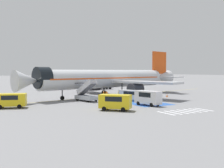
# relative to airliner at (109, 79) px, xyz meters

# --- Properties ---
(ground_plane) EXTENTS (600.00, 600.00, 0.00)m
(ground_plane) POSITION_rel_airliner_xyz_m (0.53, 0.51, -3.92)
(ground_plane) COLOR slate
(apron_leadline_yellow) EXTENTS (75.33, 17.29, 0.01)m
(apron_leadline_yellow) POSITION_rel_airliner_xyz_m (-0.59, -0.13, -3.91)
(apron_leadline_yellow) COLOR gold
(apron_leadline_yellow) RESTS_ON ground_plane
(apron_stand_patch_blue) EXTENTS (6.58, 11.76, 0.01)m
(apron_stand_patch_blue) POSITION_rel_airliner_xyz_m (-0.59, -13.04, -3.91)
(apron_stand_patch_blue) COLOR #2856A8
(apron_stand_patch_blue) RESTS_ON ground_plane
(apron_walkway_bar_0) EXTENTS (0.44, 3.60, 0.01)m
(apron_walkway_bar_0) POSITION_rel_airliner_xyz_m (-4.79, -24.93, -3.91)
(apron_walkway_bar_0) COLOR silver
(apron_walkway_bar_0) RESTS_ON ground_plane
(apron_walkway_bar_1) EXTENTS (0.44, 3.60, 0.01)m
(apron_walkway_bar_1) POSITION_rel_airliner_xyz_m (-3.59, -24.93, -3.91)
(apron_walkway_bar_1) COLOR silver
(apron_walkway_bar_1) RESTS_ON ground_plane
(apron_walkway_bar_2) EXTENTS (0.44, 3.60, 0.01)m
(apron_walkway_bar_2) POSITION_rel_airliner_xyz_m (-2.39, -24.93, -3.91)
(apron_walkway_bar_2) COLOR silver
(apron_walkway_bar_2) RESTS_ON ground_plane
(apron_walkway_bar_3) EXTENTS (0.44, 3.60, 0.01)m
(apron_walkway_bar_3) POSITION_rel_airliner_xyz_m (-1.19, -24.93, -3.91)
(apron_walkway_bar_3) COLOR silver
(apron_walkway_bar_3) RESTS_ON ground_plane
(apron_walkway_bar_4) EXTENTS (0.44, 3.60, 0.01)m
(apron_walkway_bar_4) POSITION_rel_airliner_xyz_m (0.01, -24.93, -3.91)
(apron_walkway_bar_4) COLOR silver
(apron_walkway_bar_4) RESTS_ON ground_plane
(apron_walkway_bar_5) EXTENTS (0.44, 3.60, 0.01)m
(apron_walkway_bar_5) POSITION_rel_airliner_xyz_m (1.21, -24.93, -3.91)
(apron_walkway_bar_5) COLOR silver
(apron_walkway_bar_5) RESTS_ON ground_plane
(apron_walkway_bar_6) EXTENTS (0.44, 3.60, 0.01)m
(apron_walkway_bar_6) POSITION_rel_airliner_xyz_m (2.41, -24.93, -3.91)
(apron_walkway_bar_6) COLOR silver
(apron_walkway_bar_6) RESTS_ON ground_plane
(airliner) EXTENTS (43.36, 32.09, 10.92)m
(airliner) POSITION_rel_airliner_xyz_m (0.00, 0.00, 0.00)
(airliner) COLOR silver
(airliner) RESTS_ON ground_plane
(boarding_stairs_forward) EXTENTS (3.21, 5.53, 4.21)m
(boarding_stairs_forward) POSITION_rel_airliner_xyz_m (-8.49, -6.59, -2.90)
(boarding_stairs_forward) COLOR #ADB2BA
(boarding_stairs_forward) RESTS_ON ground_plane
(fuel_tanker) EXTENTS (8.58, 2.91, 3.38)m
(fuel_tanker) POSITION_rel_airliner_xyz_m (8.28, 21.29, -2.22)
(fuel_tanker) COLOR #38383D
(fuel_tanker) RESTS_ON ground_plane
(service_van_0) EXTENTS (2.81, 4.77, 2.42)m
(service_van_0) POSITION_rel_airliner_xyz_m (-2.12, -17.34, -2.49)
(service_van_0) COLOR silver
(service_van_0) RESTS_ON ground_plane
(service_van_1) EXTENTS (4.89, 3.34, 2.21)m
(service_van_1) POSITION_rel_airliner_xyz_m (-22.32, -9.38, -2.60)
(service_van_1) COLOR yellow
(service_van_1) RESTS_ON ground_plane
(service_van_2) EXTENTS (3.83, 5.86, 2.00)m
(service_van_2) POSITION_rel_airliner_xyz_m (-0.37, -10.20, -2.71)
(service_van_2) COLOR silver
(service_van_2) RESTS_ON ground_plane
(service_van_3) EXTENTS (4.55, 4.58, 2.29)m
(service_van_3) POSITION_rel_airliner_xyz_m (-9.50, -19.37, -2.56)
(service_van_3) COLOR yellow
(service_van_3) RESTS_ON ground_plane
(ground_crew_0) EXTENTS (0.28, 0.45, 1.73)m
(ground_crew_0) POSITION_rel_airliner_xyz_m (-3.75, -5.85, -2.93)
(ground_crew_0) COLOR black
(ground_crew_0) RESTS_ON ground_plane
(ground_crew_1) EXTENTS (0.40, 0.49, 1.69)m
(ground_crew_1) POSITION_rel_airliner_xyz_m (-3.86, -4.74, -2.95)
(ground_crew_1) COLOR #191E38
(ground_crew_1) RESTS_ON ground_plane
(ground_crew_2) EXTENTS (0.36, 0.48, 1.75)m
(ground_crew_2) POSITION_rel_airliner_xyz_m (-0.46, -4.99, -2.91)
(ground_crew_2) COLOR #2D2D33
(ground_crew_2) RESTS_ON ground_plane
(traffic_cone_0) EXTENTS (0.52, 0.52, 0.57)m
(traffic_cone_0) POSITION_rel_airliner_xyz_m (10.44, -7.55, -3.63)
(traffic_cone_0) COLOR orange
(traffic_cone_0) RESTS_ON ground_plane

